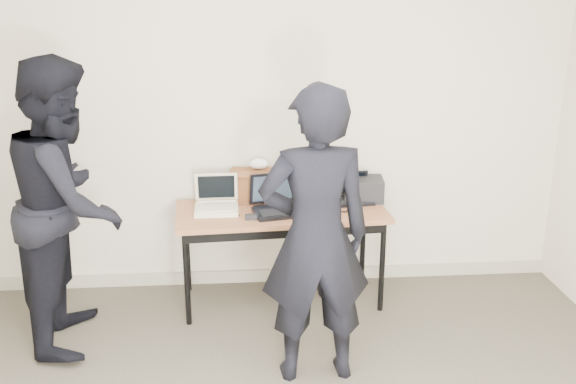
{
  "coord_description": "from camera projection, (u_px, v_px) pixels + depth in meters",
  "views": [
    {
      "loc": [
        -0.21,
        -2.43,
        2.26
      ],
      "look_at": [
        0.1,
        1.6,
        0.95
      ],
      "focal_mm": 40.0,
      "sensor_mm": 36.0,
      "label": 1
    }
  ],
  "objects": [
    {
      "name": "leather_satchel",
      "position": [
        255.0,
        184.0,
        4.77
      ],
      "size": [
        0.38,
        0.21,
        0.25
      ],
      "rotation": [
        0.0,
        0.0,
        -0.1
      ],
      "color": "brown",
      "rests_on": "desk"
    },
    {
      "name": "power_brick",
      "position": [
        251.0,
        217.0,
        4.42
      ],
      "size": [
        0.09,
        0.06,
        0.03
      ],
      "primitive_type": "cube",
      "rotation": [
        0.0,
        0.0,
        0.04
      ],
      "color": "black",
      "rests_on": "desk"
    },
    {
      "name": "desk",
      "position": [
        281.0,
        218.0,
        4.62
      ],
      "size": [
        1.54,
        0.75,
        0.72
      ],
      "rotation": [
        0.0,
        0.0,
        0.07
      ],
      "color": "brown",
      "rests_on": "ground"
    },
    {
      "name": "laptop_beige",
      "position": [
        217.0,
        204.0,
        4.59
      ],
      "size": [
        0.31,
        0.3,
        0.25
      ],
      "rotation": [
        0.0,
        0.0,
        0.01
      ],
      "color": "beige",
      "rests_on": "desk"
    },
    {
      "name": "person_observer",
      "position": [
        68.0,
        203.0,
        4.08
      ],
      "size": [
        0.74,
        0.94,
        1.87
      ],
      "primitive_type": "imported",
      "rotation": [
        0.0,
        0.0,
        1.61
      ],
      "color": "black",
      "rests_on": "ground"
    },
    {
      "name": "equipment_box",
      "position": [
        363.0,
        189.0,
        4.81
      ],
      "size": [
        0.31,
        0.27,
        0.17
      ],
      "primitive_type": "cube",
      "rotation": [
        0.0,
        0.0,
        -0.1
      ],
      "color": "black",
      "rests_on": "desk"
    },
    {
      "name": "laptop_right",
      "position": [
        351.0,
        194.0,
        4.79
      ],
      "size": [
        0.32,
        0.31,
        0.21
      ],
      "rotation": [
        0.0,
        0.0,
        0.11
      ],
      "color": "black",
      "rests_on": "desk"
    },
    {
      "name": "baseboard",
      "position": [
        269.0,
        275.0,
        5.12
      ],
      "size": [
        4.5,
        0.03,
        0.1
      ],
      "primitive_type": "cube",
      "color": "#A09A85",
      "rests_on": "ground"
    },
    {
      "name": "cables",
      "position": [
        297.0,
        207.0,
        4.66
      ],
      "size": [
        1.16,
        0.34,
        0.01
      ],
      "rotation": [
        0.0,
        0.0,
        -0.01
      ],
      "color": "black",
      "rests_on": "desk"
    },
    {
      "name": "tissue",
      "position": [
        259.0,
        164.0,
        4.72
      ],
      "size": [
        0.14,
        0.11,
        0.08
      ],
      "primitive_type": "ellipsoid",
      "rotation": [
        0.0,
        0.0,
        -0.11
      ],
      "color": "white",
      "rests_on": "leather_satchel"
    },
    {
      "name": "person_typist",
      "position": [
        315.0,
        237.0,
        3.65
      ],
      "size": [
        0.68,
        0.47,
        1.78
      ],
      "primitive_type": "imported",
      "rotation": [
        0.0,
        0.0,
        3.21
      ],
      "color": "black",
      "rests_on": "ground"
    },
    {
      "name": "laptop_center",
      "position": [
        277.0,
        203.0,
        4.56
      ],
      "size": [
        0.4,
        0.39,
        0.27
      ],
      "rotation": [
        0.0,
        0.0,
        0.2
      ],
      "color": "black",
      "rests_on": "desk"
    },
    {
      "name": "room",
      "position": [
        294.0,
        220.0,
        2.6
      ],
      "size": [
        4.6,
        4.6,
        2.8
      ],
      "color": "#454035",
      "rests_on": "ground"
    }
  ]
}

